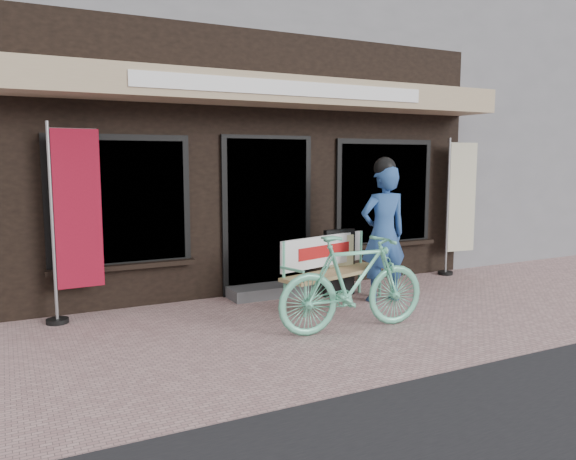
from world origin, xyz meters
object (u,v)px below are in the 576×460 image
nobori_red (74,220)px  bicycle (353,283)px  person (383,231)px  nobori_cream (459,205)px  menu_stand (339,262)px  bench (330,264)px

nobori_red → bicycle: bearing=-36.6°
bicycle → nobori_red: nobori_red is taller
bicycle → nobori_red: bearing=60.2°
person → bicycle: bearing=-133.5°
person → nobori_cream: (2.16, 0.89, 0.20)m
nobori_cream → menu_stand: nobori_cream is taller
nobori_red → nobori_cream: size_ratio=1.04×
person → nobori_red: 3.83m
nobori_cream → bench: bearing=-159.9°
person → bicycle: (-1.07, -0.91, -0.40)m
nobori_red → menu_stand: size_ratio=2.49×
person → nobori_red: bearing=173.0°
nobori_red → nobori_cream: bearing=-2.6°
bench → nobori_cream: 2.98m
bench → bicycle: bearing=-125.2°
nobori_red → person: bearing=-15.9°
nobori_cream → bicycle: bearing=-143.8°
person → bicycle: person is taller
bench → nobori_red: 3.19m
bench → menu_stand: bearing=24.5°
bench → menu_stand: 0.41m
person → bicycle: 1.46m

